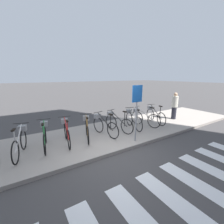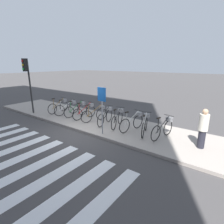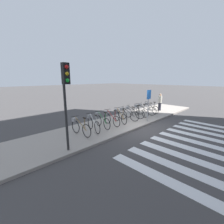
# 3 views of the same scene
# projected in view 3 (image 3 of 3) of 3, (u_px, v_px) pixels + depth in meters

# --- Properties ---
(ground_plane) EXTENTS (120.00, 120.00, 0.00)m
(ground_plane) POSITION_uv_depth(u_px,v_px,m) (142.00, 128.00, 9.19)
(ground_plane) COLOR #423F3F
(sidewalk) EXTENTS (16.78, 3.14, 0.12)m
(sidewalk) POSITION_uv_depth(u_px,v_px,m) (122.00, 122.00, 10.25)
(sidewalk) COLOR #9E9389
(sidewalk) RESTS_ON ground_plane
(parked_bicycle_0) EXTENTS (0.46, 1.61, 0.99)m
(parked_bicycle_0) POSITION_uv_depth(u_px,v_px,m) (80.00, 126.00, 7.65)
(parked_bicycle_0) COLOR black
(parked_bicycle_0) RESTS_ON sidewalk
(parked_bicycle_1) EXTENTS (0.56, 1.57, 0.99)m
(parked_bicycle_1) POSITION_uv_depth(u_px,v_px,m) (93.00, 123.00, 8.23)
(parked_bicycle_1) COLOR black
(parked_bicycle_1) RESTS_ON sidewalk
(parked_bicycle_2) EXTENTS (0.46, 1.59, 0.99)m
(parked_bicycle_2) POSITION_uv_depth(u_px,v_px,m) (102.00, 120.00, 8.80)
(parked_bicycle_2) COLOR black
(parked_bicycle_2) RESTS_ON sidewalk
(parked_bicycle_3) EXTENTS (0.46, 1.60, 0.99)m
(parked_bicycle_3) POSITION_uv_depth(u_px,v_px,m) (111.00, 118.00, 9.30)
(parked_bicycle_3) COLOR black
(parked_bicycle_3) RESTS_ON sidewalk
(parked_bicycle_4) EXTENTS (0.65, 1.53, 0.99)m
(parked_bicycle_4) POSITION_uv_depth(u_px,v_px,m) (120.00, 116.00, 9.83)
(parked_bicycle_4) COLOR black
(parked_bicycle_4) RESTS_ON sidewalk
(parked_bicycle_5) EXTENTS (0.48, 1.59, 0.99)m
(parked_bicycle_5) POSITION_uv_depth(u_px,v_px,m) (127.00, 114.00, 10.32)
(parked_bicycle_5) COLOR black
(parked_bicycle_5) RESTS_ON sidewalk
(parked_bicycle_6) EXTENTS (0.56, 1.57, 0.99)m
(parked_bicycle_6) POSITION_uv_depth(u_px,v_px,m) (133.00, 112.00, 10.87)
(parked_bicycle_6) COLOR black
(parked_bicycle_6) RESTS_ON sidewalk
(parked_bicycle_7) EXTENTS (0.51, 1.58, 0.99)m
(parked_bicycle_7) POSITION_uv_depth(u_px,v_px,m) (140.00, 110.00, 11.46)
(parked_bicycle_7) COLOR black
(parked_bicycle_7) RESTS_ON sidewalk
(parked_bicycle_8) EXTENTS (0.63, 1.54, 0.99)m
(parked_bicycle_8) POSITION_uv_depth(u_px,v_px,m) (145.00, 109.00, 11.89)
(parked_bicycle_8) COLOR black
(parked_bicycle_8) RESTS_ON sidewalk
(parked_bicycle_9) EXTENTS (0.50, 1.59, 0.99)m
(parked_bicycle_9) POSITION_uv_depth(u_px,v_px,m) (150.00, 108.00, 12.50)
(parked_bicycle_9) COLOR black
(parked_bicycle_9) RESTS_ON sidewalk
(pedestrian) EXTENTS (0.34, 0.34, 1.52)m
(pedestrian) POSITION_uv_depth(u_px,v_px,m) (160.00, 102.00, 13.41)
(pedestrian) COLOR #23232D
(pedestrian) RESTS_ON sidewalk
(traffic_light) EXTENTS (0.24, 0.40, 3.38)m
(traffic_light) POSITION_uv_depth(u_px,v_px,m) (66.00, 90.00, 5.48)
(traffic_light) COLOR #2D2D2D
(traffic_light) RESTS_ON sidewalk
(sign_post) EXTENTS (0.44, 0.07, 2.11)m
(sign_post) POSITION_uv_depth(u_px,v_px,m) (149.00, 100.00, 9.79)
(sign_post) COLOR #99999E
(sign_post) RESTS_ON sidewalk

